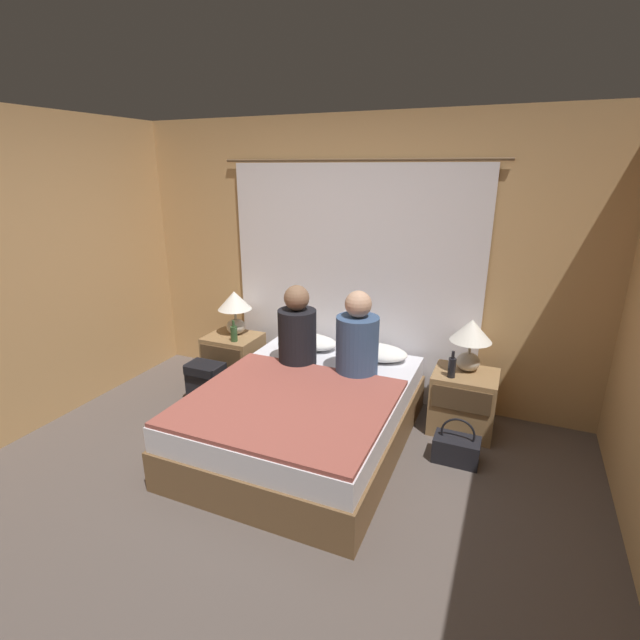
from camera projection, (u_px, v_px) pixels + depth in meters
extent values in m
plane|color=#564C47|center=(249.00, 512.00, 2.92)|extent=(16.00, 16.00, 0.00)
cube|color=tan|center=(354.00, 262.00, 4.20)|extent=(4.38, 0.06, 2.50)
cube|color=white|center=(351.00, 284.00, 4.21)|extent=(2.31, 0.02, 2.10)
cylinder|color=brown|center=(354.00, 160.00, 3.87)|extent=(2.51, 0.02, 0.02)
cube|color=brown|center=(306.00, 425.00, 3.61)|extent=(1.47, 1.90, 0.30)
cube|color=silver|center=(305.00, 398.00, 3.54)|extent=(1.43, 1.86, 0.18)
cube|color=#937047|center=(234.00, 360.00, 4.59)|extent=(0.50, 0.43, 0.50)
cube|color=#4C3823|center=(221.00, 356.00, 4.36)|extent=(0.44, 0.02, 0.18)
cube|color=#937047|center=(463.00, 402.00, 3.77)|extent=(0.50, 0.43, 0.50)
cube|color=#4C3823|center=(461.00, 400.00, 3.54)|extent=(0.44, 0.02, 0.18)
ellipsoid|color=#B2A899|center=(236.00, 326.00, 4.55)|extent=(0.19, 0.19, 0.15)
cylinder|color=#B2A893|center=(235.00, 314.00, 4.51)|extent=(0.02, 0.02, 0.10)
cone|color=white|center=(234.00, 300.00, 4.46)|extent=(0.33, 0.33, 0.18)
ellipsoid|color=#B2A899|center=(468.00, 362.00, 3.72)|extent=(0.19, 0.19, 0.15)
cylinder|color=#B2A893|center=(470.00, 347.00, 3.68)|extent=(0.02, 0.02, 0.10)
cone|color=white|center=(472.00, 330.00, 3.64)|extent=(0.33, 0.33, 0.18)
ellipsoid|color=white|center=(307.00, 341.00, 4.26)|extent=(0.57, 0.33, 0.12)
ellipsoid|color=white|center=(375.00, 352.00, 4.02)|extent=(0.57, 0.33, 0.12)
cube|color=#994C42|center=(288.00, 402.00, 3.26)|extent=(1.41, 1.28, 0.03)
cylinder|color=black|center=(297.00, 337.00, 3.87)|extent=(0.32, 0.32, 0.47)
sphere|color=#846047|center=(297.00, 298.00, 3.76)|extent=(0.21, 0.21, 0.21)
cylinder|color=#38517A|center=(357.00, 346.00, 3.67)|extent=(0.34, 0.34, 0.48)
sphere|color=tan|center=(358.00, 304.00, 3.56)|extent=(0.21, 0.21, 0.21)
cylinder|color=#2D4C28|center=(234.00, 334.00, 4.35)|extent=(0.07, 0.07, 0.15)
cylinder|color=#2D4C28|center=(233.00, 323.00, 4.32)|extent=(0.02, 0.02, 0.06)
cylinder|color=black|center=(452.00, 368.00, 3.60)|extent=(0.06, 0.06, 0.16)
cylinder|color=black|center=(453.00, 355.00, 3.57)|extent=(0.02, 0.02, 0.06)
cube|color=black|center=(207.00, 383.00, 4.23)|extent=(0.33, 0.20, 0.38)
cube|color=black|center=(204.00, 369.00, 4.17)|extent=(0.29, 0.21, 0.08)
cube|color=black|center=(456.00, 449.00, 3.40)|extent=(0.33, 0.20, 0.19)
torus|color=black|center=(458.00, 434.00, 3.36)|extent=(0.25, 0.02, 0.25)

